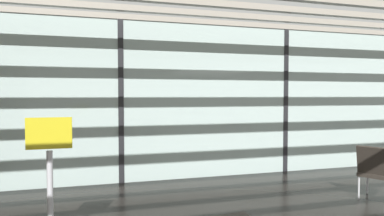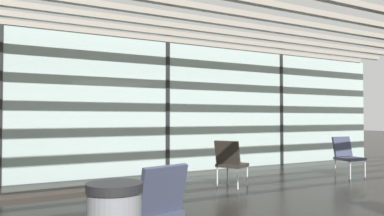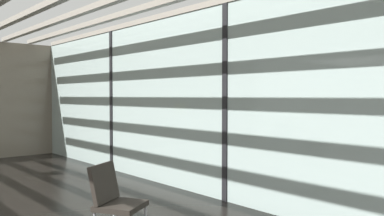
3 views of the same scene
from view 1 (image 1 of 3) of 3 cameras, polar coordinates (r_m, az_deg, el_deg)
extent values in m
cube|color=#A3B7B2|center=(7.50, 15.63, 1.18)|extent=(14.00, 0.08, 3.08)
cube|color=black|center=(6.41, -12.13, 1.06)|extent=(0.10, 0.12, 3.08)
cube|color=black|center=(7.50, 15.63, 1.18)|extent=(0.10, 0.12, 3.08)
cube|color=gray|center=(6.08, 25.96, 15.96)|extent=(13.72, 0.12, 0.10)
cube|color=gray|center=(6.58, 21.99, 14.95)|extent=(13.72, 0.12, 0.10)
cube|color=gray|center=(7.10, 18.63, 14.03)|extent=(13.72, 0.12, 0.10)
cube|color=gray|center=(7.64, 15.76, 13.20)|extent=(13.72, 0.12, 0.10)
ellipsoid|color=#B2BCD6|center=(11.74, -0.90, 3.40)|extent=(10.39, 3.82, 3.82)
sphere|color=gray|center=(11.48, -24.66, 3.23)|extent=(2.10, 2.10, 2.10)
sphere|color=black|center=(9.60, -14.88, 5.30)|extent=(0.28, 0.28, 0.28)
sphere|color=black|center=(9.66, -9.51, 5.33)|extent=(0.28, 0.28, 0.28)
sphere|color=black|center=(9.80, -4.25, 5.31)|extent=(0.28, 0.28, 0.28)
sphere|color=black|center=(10.02, 0.82, 5.25)|extent=(0.28, 0.28, 0.28)
sphere|color=black|center=(10.31, 5.64, 5.15)|extent=(0.28, 0.28, 0.28)
sphere|color=black|center=(10.67, 10.16, 5.03)|extent=(0.28, 0.28, 0.28)
cube|color=#28231E|center=(6.18, 29.25, -9.89)|extent=(0.65, 0.65, 0.06)
cube|color=#28231E|center=(5.93, 28.75, -7.93)|extent=(0.36, 0.49, 0.44)
cylinder|color=#BCBCC1|center=(6.48, 27.89, -11.26)|extent=(0.03, 0.03, 0.37)
cylinder|color=#BCBCC1|center=(6.09, 26.73, -12.10)|extent=(0.03, 0.03, 0.37)
cylinder|color=#B2B2B7|center=(3.82, -23.16, -14.95)|extent=(0.06, 0.06, 1.10)
cube|color=gold|center=(3.67, -23.33, -3.99)|extent=(0.44, 0.03, 0.32)
camera|label=2|loc=(1.57, 151.51, -15.60)|focal=34.34mm
camera|label=3|loc=(8.37, 60.73, 0.95)|focal=36.67mm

